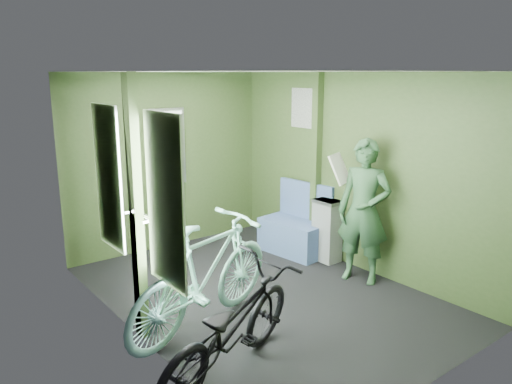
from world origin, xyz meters
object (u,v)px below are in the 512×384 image
bicycle_black (231,379)px  bicycle_mint (207,330)px  waste_box (327,230)px  bench_seat (295,232)px  passenger (364,211)px

bicycle_black → bicycle_mint: 0.79m
waste_box → bicycle_black: bearing=-151.1°
bicycle_mint → bench_seat: bearing=-79.0°
bicycle_black → bicycle_mint: bearing=-39.8°
bicycle_mint → bicycle_black: bearing=145.2°
bicycle_mint → bench_seat: (2.01, 1.02, 0.27)m
waste_box → bench_seat: bearing=104.1°
bicycle_black → bench_seat: bench_seat is taller
bicycle_mint → waste_box: 2.23m
bench_seat → passenger: bearing=-97.3°
passenger → bench_seat: bearing=156.6°
bench_seat → waste_box: bearing=-82.4°
bicycle_black → bicycle_mint: (0.26, 0.75, 0.00)m
bicycle_black → bicycle_mint: size_ratio=0.93×
bench_seat → bicycle_black: bearing=-148.5°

